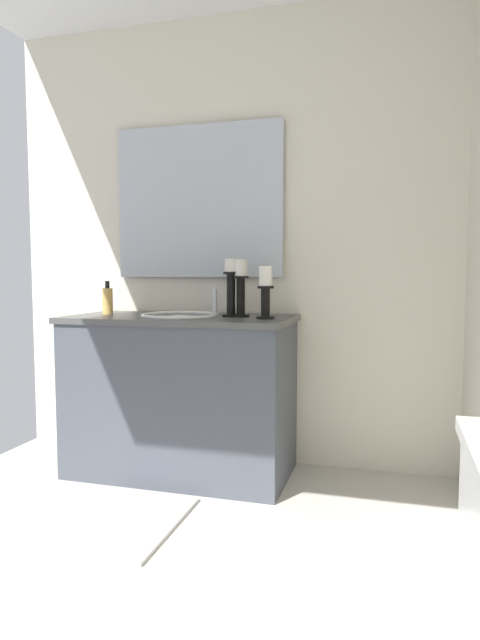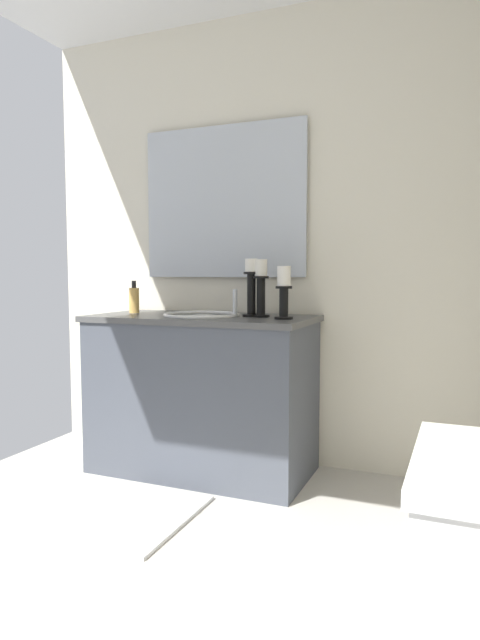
{
  "view_description": "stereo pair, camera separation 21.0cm",
  "coord_description": "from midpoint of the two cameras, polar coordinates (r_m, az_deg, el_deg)",
  "views": [
    {
      "loc": [
        1.72,
        0.92,
        1.05
      ],
      "look_at": [
        -0.07,
        0.41,
        0.89
      ],
      "focal_mm": 30.74,
      "sensor_mm": 36.0,
      "label": 1
    },
    {
      "loc": [
        1.65,
        1.12,
        1.05
      ],
      "look_at": [
        -0.07,
        0.41,
        0.89
      ],
      "focal_mm": 30.74,
      "sensor_mm": 36.0,
      "label": 2
    }
  ],
  "objects": [
    {
      "name": "floor",
      "position": [
        2.24,
        -8.38,
        -23.41
      ],
      "size": [
        2.46,
        2.54,
        0.02
      ],
      "primitive_type": "cube",
      "color": "beige",
      "rests_on": "ground"
    },
    {
      "name": "wall_left",
      "position": [
        3.1,
        3.21,
        8.11
      ],
      "size": [
        0.04,
        2.54,
        2.45
      ],
      "primitive_type": "cube",
      "color": "silver",
      "rests_on": "ground"
    },
    {
      "name": "vanity_cabinet",
      "position": [
        2.92,
        -1.9,
        -7.68
      ],
      "size": [
        0.58,
        1.17,
        0.83
      ],
      "color": "#474C56",
      "rests_on": "ground"
    },
    {
      "name": "sink_basin",
      "position": [
        2.86,
        -1.91,
        -0.31
      ],
      "size": [
        0.4,
        0.4,
        0.24
      ],
      "color": "white",
      "rests_on": "vanity_cabinet"
    },
    {
      "name": "mirror",
      "position": [
        3.13,
        0.21,
        12.2
      ],
      "size": [
        0.02,
        0.97,
        0.84
      ],
      "primitive_type": "cube",
      "color": "silver"
    },
    {
      "name": "candle_holder_tall",
      "position": [
        2.64,
        6.87,
        2.99
      ],
      "size": [
        0.09,
        0.09,
        0.25
      ],
      "color": "black",
      "rests_on": "vanity_cabinet"
    },
    {
      "name": "candle_holder_short",
      "position": [
        2.76,
        4.37,
        3.5
      ],
      "size": [
        0.09,
        0.09,
        0.29
      ],
      "color": "black",
      "rests_on": "vanity_cabinet"
    },
    {
      "name": "candle_holder_mid",
      "position": [
        2.78,
        3.36,
        3.52
      ],
      "size": [
        0.09,
        0.09,
        0.29
      ],
      "color": "black",
      "rests_on": "vanity_cabinet"
    },
    {
      "name": "soap_bottle",
      "position": [
        3.09,
        -9.07,
        2.11
      ],
      "size": [
        0.06,
        0.06,
        0.18
      ],
      "color": "#E5B259",
      "rests_on": "vanity_cabinet"
    },
    {
      "name": "bath_mat",
      "position": [
        2.52,
        -8.13,
        -19.61
      ],
      "size": [
        0.6,
        0.44,
        0.02
      ],
      "primitive_type": "cube",
      "color": "silver",
      "rests_on": "ground"
    }
  ]
}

